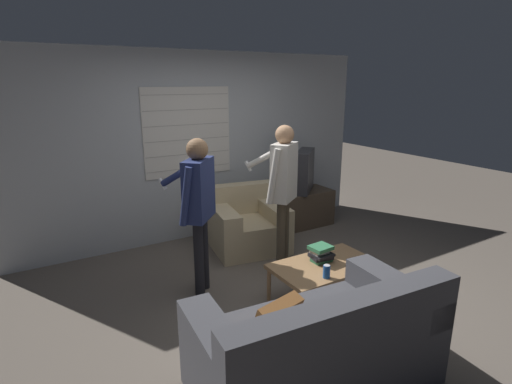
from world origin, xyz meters
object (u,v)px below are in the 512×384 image
object	(u,v)px
tv	(304,171)
couch_blue	(318,347)
person_right_standing	(283,182)
person_left_standing	(198,198)
book_stack	(321,253)
spare_remote	(360,260)
soda_can	(327,271)
armchair_beige	(247,225)
coffee_table	(325,268)

from	to	relation	value
tv	couch_blue	bearing A→B (deg)	10.67
person_right_standing	person_left_standing	bearing A→B (deg)	143.85
book_stack	spare_remote	bearing A→B (deg)	-30.92
book_stack	soda_can	xyz separation A→B (m)	(-0.18, -0.30, -0.02)
tv	soda_can	bearing A→B (deg)	13.72
book_stack	armchair_beige	bearing A→B (deg)	89.60
book_stack	coffee_table	bearing A→B (deg)	-96.11
tv	person_right_standing	distance (m)	1.59
armchair_beige	book_stack	size ratio (longest dim) A/B	4.46
person_left_standing	spare_remote	distance (m)	1.75
couch_blue	armchair_beige	bearing A→B (deg)	75.60
person_left_standing	person_right_standing	world-z (taller)	person_right_standing
coffee_table	person_left_standing	xyz separation A→B (m)	(-0.98, 0.82, 0.66)
coffee_table	armchair_beige	bearing A→B (deg)	89.33
tv	book_stack	world-z (taller)	tv
person_left_standing	soda_can	distance (m)	1.43
person_left_standing	person_right_standing	size ratio (longest dim) A/B	0.96
spare_remote	book_stack	bearing A→B (deg)	173.99
coffee_table	person_right_standing	xyz separation A→B (m)	(0.04, 0.81, 0.70)
armchair_beige	tv	distance (m)	1.33
coffee_table	book_stack	xyz separation A→B (m)	(0.01, 0.08, 0.12)
coffee_table	spare_remote	world-z (taller)	spare_remote
person_left_standing	spare_remote	xyz separation A→B (m)	(1.33, -0.95, -0.61)
person_right_standing	soda_can	world-z (taller)	person_right_standing
person_right_standing	armchair_beige	bearing A→B (deg)	56.20
book_stack	soda_can	world-z (taller)	book_stack
spare_remote	soda_can	bearing A→B (deg)	-145.12
couch_blue	armchair_beige	world-z (taller)	couch_blue
armchair_beige	coffee_table	distance (m)	1.58
tv	spare_remote	bearing A→B (deg)	24.02
person_right_standing	spare_remote	size ratio (longest dim) A/B	12.61
couch_blue	person_right_standing	size ratio (longest dim) A/B	1.06
soda_can	spare_remote	distance (m)	0.54
coffee_table	spare_remote	bearing A→B (deg)	-20.37
person_right_standing	spare_remote	bearing A→B (deg)	-106.83
book_stack	person_right_standing	bearing A→B (deg)	87.62
armchair_beige	book_stack	xyz separation A→B (m)	(-0.01, -1.50, 0.17)
couch_blue	spare_remote	distance (m)	1.39
coffee_table	soda_can	world-z (taller)	soda_can
couch_blue	book_stack	xyz separation A→B (m)	(0.83, 0.96, 0.16)
couch_blue	tv	size ratio (longest dim) A/B	2.92
couch_blue	person_left_standing	world-z (taller)	person_left_standing
tv	armchair_beige	bearing A→B (deg)	-28.48
person_left_standing	book_stack	xyz separation A→B (m)	(0.98, -0.75, -0.54)
armchair_beige	soda_can	xyz separation A→B (m)	(-0.19, -1.80, 0.15)
person_left_standing	couch_blue	bearing A→B (deg)	-131.25
tv	person_right_standing	xyz separation A→B (m)	(-1.15, -1.08, 0.21)
couch_blue	soda_can	size ratio (longest dim) A/B	14.32
couch_blue	book_stack	distance (m)	1.28
coffee_table	spare_remote	xyz separation A→B (m)	(0.35, -0.13, 0.05)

